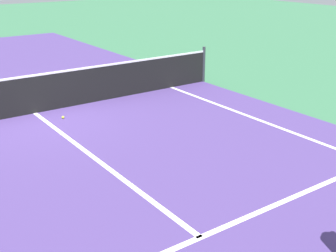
# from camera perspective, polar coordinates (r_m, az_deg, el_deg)

# --- Properties ---
(ground_plane) EXTENTS (60.00, 60.00, 0.00)m
(ground_plane) POSITION_cam_1_polar(r_m,az_deg,el_deg) (11.38, -16.64, 1.58)
(ground_plane) COLOR #38724C
(court_surface_inbounds) EXTENTS (10.62, 24.40, 0.00)m
(court_surface_inbounds) POSITION_cam_1_polar(r_m,az_deg,el_deg) (11.38, -16.64, 1.59)
(court_surface_inbounds) COLOR #4C387A
(court_surface_inbounds) RESTS_ON ground_plane
(line_service_near) EXTENTS (8.22, 0.10, 0.01)m
(line_service_near) POSITION_cam_1_polar(r_m,az_deg,el_deg) (6.20, 4.15, -14.01)
(line_service_near) COLOR white
(line_service_near) RESTS_ON ground_plane
(line_center_service) EXTENTS (0.10, 6.40, 0.01)m
(line_center_service) POSITION_cam_1_polar(r_m,az_deg,el_deg) (8.59, -9.48, -3.95)
(line_center_service) COLOR white
(line_center_service) RESTS_ON ground_plane
(net) EXTENTS (10.74, 0.09, 1.07)m
(net) POSITION_cam_1_polar(r_m,az_deg,el_deg) (11.24, -16.89, 3.96)
(net) COLOR #33383D
(net) RESTS_ON ground_plane
(tennis_ball_near_net) EXTENTS (0.07, 0.07, 0.07)m
(tennis_ball_near_net) POSITION_cam_1_polar(r_m,az_deg,el_deg) (10.81, -13.27, 1.09)
(tennis_ball_near_net) COLOR #CCE033
(tennis_ball_near_net) RESTS_ON ground_plane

